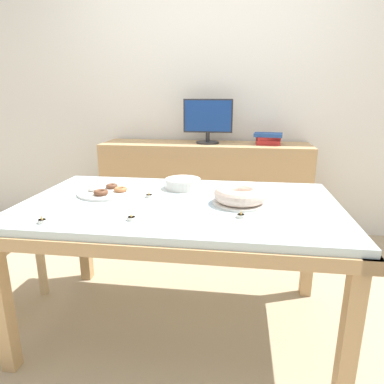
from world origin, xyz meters
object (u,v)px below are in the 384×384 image
at_px(tealight_near_front, 131,218).
at_px(tealight_right_edge, 149,196).
at_px(pastry_platter, 107,192).
at_px(book_stack, 268,139).
at_px(cake_chocolate_round, 240,195).
at_px(plate_stack, 183,184).
at_px(tealight_centre, 42,221).
at_px(computer_monitor, 208,121).
at_px(tealight_near_cakes, 241,216).

bearing_deg(tealight_near_front, tealight_right_edge, 92.00).
bearing_deg(pastry_platter, tealight_right_edge, -9.39).
relative_size(book_stack, pastry_platter, 0.76).
relative_size(book_stack, cake_chocolate_round, 0.90).
bearing_deg(plate_stack, tealight_centre, -128.54).
relative_size(tealight_centre, tealight_near_front, 1.00).
bearing_deg(plate_stack, pastry_platter, -157.69).
distance_m(computer_monitor, tealight_right_edge, 1.31).
xyz_separation_m(cake_chocolate_round, tealight_right_edge, (-0.49, 0.05, -0.03)).
relative_size(pastry_platter, plate_stack, 1.58).
bearing_deg(pastry_platter, tealight_near_cakes, -21.44).
relative_size(tealight_right_edge, tealight_centre, 1.00).
bearing_deg(tealight_right_edge, computer_monitor, 80.93).
bearing_deg(book_stack, cake_chocolate_round, -99.89).
bearing_deg(tealight_right_edge, tealight_centre, -129.58).
xyz_separation_m(pastry_platter, plate_stack, (0.41, 0.17, 0.02)).
bearing_deg(tealight_centre, tealight_near_front, 13.04).
relative_size(tealight_right_edge, tealight_near_front, 1.00).
bearing_deg(computer_monitor, cake_chocolate_round, -77.46).
height_order(plate_stack, tealight_right_edge, plate_stack).
xyz_separation_m(computer_monitor, book_stack, (0.52, 0.00, -0.14)).
height_order(computer_monitor, pastry_platter, computer_monitor).
height_order(book_stack, pastry_platter, book_stack).
bearing_deg(cake_chocolate_round, tealight_near_cakes, -88.49).
bearing_deg(cake_chocolate_round, computer_monitor, 102.54).
xyz_separation_m(plate_stack, tealight_near_cakes, (0.34, -0.46, -0.02)).
distance_m(cake_chocolate_round, tealight_centre, 0.94).
height_order(tealight_centre, tealight_near_cakes, same).
height_order(cake_chocolate_round, tealight_near_front, cake_chocolate_round).
distance_m(computer_monitor, plate_stack, 1.09).
bearing_deg(tealight_near_front, tealight_near_cakes, 11.67).
bearing_deg(tealight_near_cakes, tealight_centre, -167.73).
distance_m(book_stack, pastry_platter, 1.57).
bearing_deg(tealight_near_cakes, book_stack, 81.65).
xyz_separation_m(book_stack, cake_chocolate_round, (-0.23, -1.31, -0.13)).
bearing_deg(computer_monitor, pastry_platter, -110.52).
height_order(pastry_platter, plate_stack, plate_stack).
bearing_deg(computer_monitor, tealight_right_edge, -99.07).
bearing_deg(tealight_near_cakes, pastry_platter, 158.56).
xyz_separation_m(computer_monitor, tealight_near_cakes, (0.30, -1.51, -0.31)).
relative_size(computer_monitor, tealight_near_cakes, 10.60).
bearing_deg(book_stack, pastry_platter, -128.63).
relative_size(cake_chocolate_round, pastry_platter, 0.84).
xyz_separation_m(book_stack, tealight_centre, (-1.08, -1.70, -0.17)).
bearing_deg(computer_monitor, book_stack, 0.15).
distance_m(tealight_right_edge, tealight_near_cakes, 0.56).
distance_m(book_stack, tealight_centre, 2.02).
xyz_separation_m(tealight_right_edge, tealight_centre, (-0.36, -0.44, 0.00)).
height_order(computer_monitor, tealight_right_edge, computer_monitor).
distance_m(book_stack, tealight_right_edge, 1.46).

